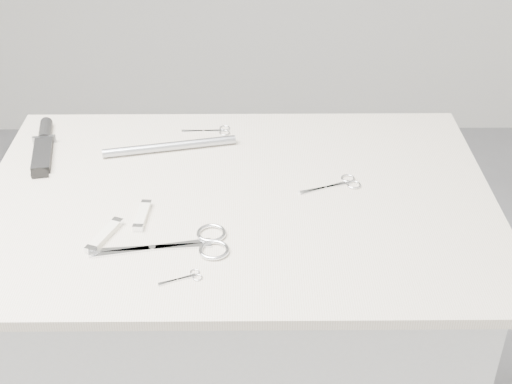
{
  "coord_description": "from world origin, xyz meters",
  "views": [
    {
      "loc": [
        0.03,
        -1.16,
        1.69
      ],
      "look_at": [
        0.04,
        0.01,
        0.92
      ],
      "focal_mm": 50.0,
      "sensor_mm": 36.0,
      "label": 1
    }
  ],
  "objects_px": {
    "embroidery_scissors_b": "(215,131)",
    "pocket_knife_b": "(142,215)",
    "sheathed_knife": "(44,144)",
    "pocket_knife_a": "(104,235)",
    "plinth": "(241,365)",
    "large_shears": "(191,244)",
    "metal_rail": "(170,146)",
    "embroidery_scissors_a": "(340,184)",
    "tiny_scissors": "(186,278)"
  },
  "relations": [
    {
      "from": "embroidery_scissors_b",
      "to": "pocket_knife_b",
      "type": "xyz_separation_m",
      "value": [
        -0.12,
        -0.34,
        0.0
      ]
    },
    {
      "from": "sheathed_knife",
      "to": "pocket_knife_b",
      "type": "bearing_deg",
      "value": -147.49
    },
    {
      "from": "pocket_knife_a",
      "to": "plinth",
      "type": "bearing_deg",
      "value": -38.14
    },
    {
      "from": "large_shears",
      "to": "metal_rail",
      "type": "relative_size",
      "value": 0.84
    },
    {
      "from": "large_shears",
      "to": "sheathed_knife",
      "type": "xyz_separation_m",
      "value": [
        -0.34,
        0.35,
        0.0
      ]
    },
    {
      "from": "sheathed_knife",
      "to": "pocket_knife_a",
      "type": "xyz_separation_m",
      "value": [
        0.19,
        -0.33,
        -0.0
      ]
    },
    {
      "from": "embroidery_scissors_a",
      "to": "embroidery_scissors_b",
      "type": "xyz_separation_m",
      "value": [
        -0.26,
        0.23,
        -0.0
      ]
    },
    {
      "from": "tiny_scissors",
      "to": "sheathed_knife",
      "type": "xyz_separation_m",
      "value": [
        -0.34,
        0.44,
        0.01
      ]
    },
    {
      "from": "plinth",
      "to": "large_shears",
      "type": "xyz_separation_m",
      "value": [
        -0.08,
        -0.16,
        0.47
      ]
    },
    {
      "from": "pocket_knife_b",
      "to": "metal_rail",
      "type": "height_order",
      "value": "metal_rail"
    },
    {
      "from": "plinth",
      "to": "tiny_scissors",
      "type": "relative_size",
      "value": 12.31
    },
    {
      "from": "embroidery_scissors_b",
      "to": "pocket_knife_b",
      "type": "relative_size",
      "value": 1.19
    },
    {
      "from": "embroidery_scissors_b",
      "to": "tiny_scissors",
      "type": "height_order",
      "value": "same"
    },
    {
      "from": "embroidery_scissors_b",
      "to": "metal_rail",
      "type": "relative_size",
      "value": 0.38
    },
    {
      "from": "pocket_knife_b",
      "to": "pocket_knife_a",
      "type": "bearing_deg",
      "value": 140.24
    },
    {
      "from": "plinth",
      "to": "pocket_knife_a",
      "type": "xyz_separation_m",
      "value": [
        -0.24,
        -0.13,
        0.48
      ]
    },
    {
      "from": "pocket_knife_a",
      "to": "pocket_knife_b",
      "type": "height_order",
      "value": "same"
    },
    {
      "from": "large_shears",
      "to": "embroidery_scissors_b",
      "type": "distance_m",
      "value": 0.42
    },
    {
      "from": "embroidery_scissors_b",
      "to": "pocket_knife_a",
      "type": "xyz_separation_m",
      "value": [
        -0.18,
        -0.4,
        0.0
      ]
    },
    {
      "from": "tiny_scissors",
      "to": "pocket_knife_b",
      "type": "distance_m",
      "value": 0.2
    },
    {
      "from": "tiny_scissors",
      "to": "pocket_knife_a",
      "type": "distance_m",
      "value": 0.19
    },
    {
      "from": "embroidery_scissors_b",
      "to": "pocket_knife_a",
      "type": "distance_m",
      "value": 0.44
    },
    {
      "from": "large_shears",
      "to": "pocket_knife_a",
      "type": "xyz_separation_m",
      "value": [
        -0.16,
        0.02,
        0.0
      ]
    },
    {
      "from": "plinth",
      "to": "sheathed_knife",
      "type": "distance_m",
      "value": 0.67
    },
    {
      "from": "large_shears",
      "to": "embroidery_scissors_b",
      "type": "height_order",
      "value": "large_shears"
    },
    {
      "from": "plinth",
      "to": "pocket_knife_b",
      "type": "bearing_deg",
      "value": -157.48
    },
    {
      "from": "embroidery_scissors_a",
      "to": "pocket_knife_b",
      "type": "height_order",
      "value": "pocket_knife_b"
    },
    {
      "from": "large_shears",
      "to": "plinth",
      "type": "bearing_deg",
      "value": 54.96
    },
    {
      "from": "embroidery_scissors_a",
      "to": "pocket_knife_a",
      "type": "bearing_deg",
      "value": -179.77
    },
    {
      "from": "pocket_knife_b",
      "to": "large_shears",
      "type": "bearing_deg",
      "value": -126.86
    },
    {
      "from": "sheathed_knife",
      "to": "metal_rail",
      "type": "relative_size",
      "value": 0.77
    },
    {
      "from": "embroidery_scissors_b",
      "to": "sheathed_knife",
      "type": "relative_size",
      "value": 0.49
    },
    {
      "from": "embroidery_scissors_b",
      "to": "sheathed_knife",
      "type": "xyz_separation_m",
      "value": [
        -0.37,
        -0.07,
        0.01
      ]
    },
    {
      "from": "tiny_scissors",
      "to": "pocket_knife_a",
      "type": "xyz_separation_m",
      "value": [
        -0.15,
        0.11,
        0.0
      ]
    },
    {
      "from": "pocket_knife_a",
      "to": "metal_rail",
      "type": "height_order",
      "value": "metal_rail"
    },
    {
      "from": "large_shears",
      "to": "embroidery_scissors_a",
      "type": "relative_size",
      "value": 1.92
    },
    {
      "from": "embroidery_scissors_b",
      "to": "sheathed_knife",
      "type": "height_order",
      "value": "sheathed_knife"
    },
    {
      "from": "large_shears",
      "to": "embroidery_scissors_a",
      "type": "height_order",
      "value": "large_shears"
    },
    {
      "from": "embroidery_scissors_a",
      "to": "sheathed_knife",
      "type": "distance_m",
      "value": 0.65
    },
    {
      "from": "sheathed_knife",
      "to": "embroidery_scissors_a",
      "type": "bearing_deg",
      "value": -114.21
    },
    {
      "from": "plinth",
      "to": "embroidery_scissors_b",
      "type": "bearing_deg",
      "value": 101.93
    },
    {
      "from": "sheathed_knife",
      "to": "pocket_knife_a",
      "type": "bearing_deg",
      "value": -160.53
    },
    {
      "from": "metal_rail",
      "to": "pocket_knife_a",
      "type": "bearing_deg",
      "value": -105.58
    },
    {
      "from": "embroidery_scissors_a",
      "to": "pocket_knife_a",
      "type": "xyz_separation_m",
      "value": [
        -0.44,
        -0.17,
        0.0
      ]
    },
    {
      "from": "large_shears",
      "to": "metal_rail",
      "type": "bearing_deg",
      "value": 93.42
    },
    {
      "from": "plinth",
      "to": "pocket_knife_b",
      "type": "relative_size",
      "value": 9.93
    },
    {
      "from": "tiny_scissors",
      "to": "pocket_knife_b",
      "type": "bearing_deg",
      "value": 96.34
    },
    {
      "from": "large_shears",
      "to": "pocket_knife_b",
      "type": "bearing_deg",
      "value": 130.65
    },
    {
      "from": "tiny_scissors",
      "to": "large_shears",
      "type": "bearing_deg",
      "value": 66.32
    },
    {
      "from": "metal_rail",
      "to": "sheathed_knife",
      "type": "bearing_deg",
      "value": 176.59
    }
  ]
}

